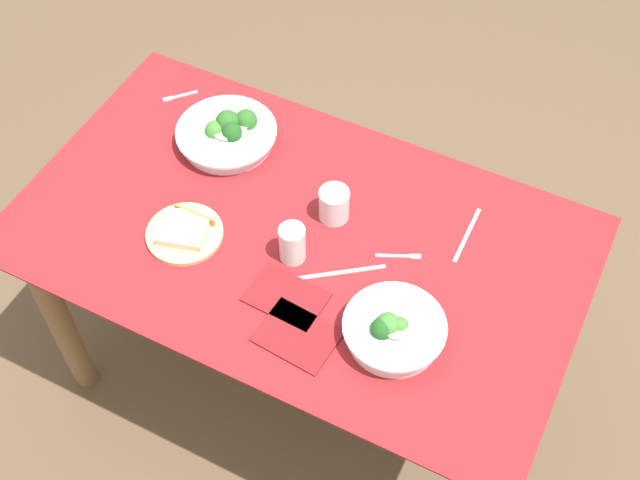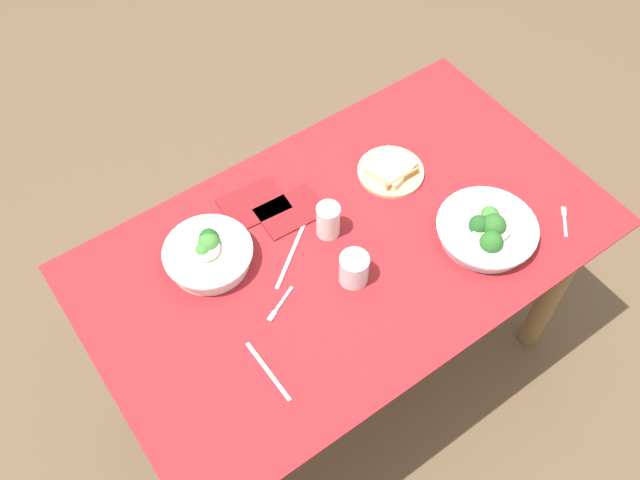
{
  "view_description": "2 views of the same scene",
  "coord_description": "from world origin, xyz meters",
  "px_view_note": "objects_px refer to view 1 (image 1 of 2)",
  "views": [
    {
      "loc": [
        -0.62,
        1.11,
        2.39
      ],
      "look_at": [
        -0.07,
        0.02,
        0.78
      ],
      "focal_mm": 46.96,
      "sensor_mm": 36.0,
      "label": 1
    },
    {
      "loc": [
        -0.68,
        -0.83,
        2.28
      ],
      "look_at": [
        -0.07,
        0.03,
        0.78
      ],
      "focal_mm": 39.13,
      "sensor_mm": 36.0,
      "label": 2
    }
  ],
  "objects_px": {
    "fork_by_far_bowl": "(400,256)",
    "napkin_folded_lower": "(297,336)",
    "fork_by_near_bowl": "(179,96)",
    "bread_side_plate": "(185,232)",
    "napkin_folded_upper": "(286,297)",
    "broccoli_bowl_far": "(393,331)",
    "water_glass_side": "(334,204)",
    "table_knife_left": "(341,273)",
    "water_glass_center": "(292,243)",
    "table_knife_right": "(467,235)",
    "broccoli_bowl_near": "(228,133)"
  },
  "relations": [
    {
      "from": "broccoli_bowl_far",
      "to": "fork_by_near_bowl",
      "type": "height_order",
      "value": "broccoli_bowl_far"
    },
    {
      "from": "water_glass_side",
      "to": "table_knife_left",
      "type": "distance_m",
      "value": 0.18
    },
    {
      "from": "broccoli_bowl_near",
      "to": "fork_by_far_bowl",
      "type": "xyz_separation_m",
      "value": [
        -0.57,
        0.15,
        -0.03
      ]
    },
    {
      "from": "table_knife_right",
      "to": "fork_by_near_bowl",
      "type": "bearing_deg",
      "value": 82.93
    },
    {
      "from": "water_glass_center",
      "to": "bread_side_plate",
      "type": "bearing_deg",
      "value": 13.04
    },
    {
      "from": "broccoli_bowl_far",
      "to": "broccoli_bowl_near",
      "type": "height_order",
      "value": "broccoli_bowl_near"
    },
    {
      "from": "water_glass_side",
      "to": "table_knife_left",
      "type": "xyz_separation_m",
      "value": [
        -0.09,
        0.15,
        -0.04
      ]
    },
    {
      "from": "table_knife_right",
      "to": "water_glass_side",
      "type": "bearing_deg",
      "value": 104.88
    },
    {
      "from": "table_knife_right",
      "to": "broccoli_bowl_near",
      "type": "bearing_deg",
      "value": 88.16
    },
    {
      "from": "fork_by_far_bowl",
      "to": "table_knife_right",
      "type": "bearing_deg",
      "value": 22.98
    },
    {
      "from": "broccoli_bowl_far",
      "to": "water_glass_center",
      "type": "height_order",
      "value": "water_glass_center"
    },
    {
      "from": "water_glass_side",
      "to": "fork_by_near_bowl",
      "type": "distance_m",
      "value": 0.62
    },
    {
      "from": "fork_by_far_bowl",
      "to": "napkin_folded_upper",
      "type": "bearing_deg",
      "value": -154.65
    },
    {
      "from": "fork_by_far_bowl",
      "to": "fork_by_near_bowl",
      "type": "relative_size",
      "value": 1.3
    },
    {
      "from": "broccoli_bowl_near",
      "to": "fork_by_near_bowl",
      "type": "bearing_deg",
      "value": -21.82
    },
    {
      "from": "fork_by_far_bowl",
      "to": "napkin_folded_lower",
      "type": "height_order",
      "value": "napkin_folded_lower"
    },
    {
      "from": "table_knife_left",
      "to": "napkin_folded_upper",
      "type": "relative_size",
      "value": 1.19
    },
    {
      "from": "water_glass_center",
      "to": "table_knife_right",
      "type": "relative_size",
      "value": 0.56
    },
    {
      "from": "broccoli_bowl_far",
      "to": "water_glass_center",
      "type": "bearing_deg",
      "value": -18.38
    },
    {
      "from": "bread_side_plate",
      "to": "napkin_folded_upper",
      "type": "bearing_deg",
      "value": 170.65
    },
    {
      "from": "broccoli_bowl_near",
      "to": "fork_by_far_bowl",
      "type": "distance_m",
      "value": 0.59
    },
    {
      "from": "broccoli_bowl_far",
      "to": "napkin_folded_upper",
      "type": "height_order",
      "value": "broccoli_bowl_far"
    },
    {
      "from": "fork_by_far_bowl",
      "to": "bread_side_plate",
      "type": "bearing_deg",
      "value": 174.72
    },
    {
      "from": "fork_by_near_bowl",
      "to": "table_knife_left",
      "type": "height_order",
      "value": "same"
    },
    {
      "from": "broccoli_bowl_near",
      "to": "bread_side_plate",
      "type": "distance_m",
      "value": 0.33
    },
    {
      "from": "fork_by_far_bowl",
      "to": "napkin_folded_lower",
      "type": "relative_size",
      "value": 0.6
    },
    {
      "from": "fork_by_near_bowl",
      "to": "table_knife_right",
      "type": "xyz_separation_m",
      "value": [
        -0.91,
        0.1,
        -0.0
      ]
    },
    {
      "from": "napkin_folded_upper",
      "to": "fork_by_far_bowl",
      "type": "bearing_deg",
      "value": -129.91
    },
    {
      "from": "broccoli_bowl_near",
      "to": "napkin_folded_upper",
      "type": "height_order",
      "value": "broccoli_bowl_near"
    },
    {
      "from": "fork_by_near_bowl",
      "to": "table_knife_left",
      "type": "distance_m",
      "value": 0.76
    },
    {
      "from": "fork_by_far_bowl",
      "to": "napkin_folded_lower",
      "type": "xyz_separation_m",
      "value": [
        0.12,
        0.31,
        0.0
      ]
    },
    {
      "from": "table_knife_right",
      "to": "napkin_folded_upper",
      "type": "bearing_deg",
      "value": 138.28
    },
    {
      "from": "fork_by_near_bowl",
      "to": "table_knife_left",
      "type": "relative_size",
      "value": 0.38
    },
    {
      "from": "table_knife_left",
      "to": "napkin_folded_lower",
      "type": "distance_m",
      "value": 0.2
    },
    {
      "from": "fork_by_near_bowl",
      "to": "napkin_folded_upper",
      "type": "relative_size",
      "value": 0.45
    },
    {
      "from": "fork_by_near_bowl",
      "to": "fork_by_far_bowl",
      "type": "bearing_deg",
      "value": 116.53
    },
    {
      "from": "broccoli_bowl_near",
      "to": "bread_side_plate",
      "type": "xyz_separation_m",
      "value": [
        -0.07,
        0.32,
        -0.02
      ]
    },
    {
      "from": "water_glass_center",
      "to": "fork_by_near_bowl",
      "type": "relative_size",
      "value": 1.27
    },
    {
      "from": "water_glass_side",
      "to": "water_glass_center",
      "type": "bearing_deg",
      "value": 78.06
    },
    {
      "from": "bread_side_plate",
      "to": "fork_by_far_bowl",
      "type": "distance_m",
      "value": 0.54
    },
    {
      "from": "broccoli_bowl_far",
      "to": "fork_by_far_bowl",
      "type": "relative_size",
      "value": 2.22
    },
    {
      "from": "table_knife_left",
      "to": "table_knife_right",
      "type": "bearing_deg",
      "value": -169.81
    },
    {
      "from": "water_glass_center",
      "to": "napkin_folded_upper",
      "type": "bearing_deg",
      "value": 110.62
    },
    {
      "from": "broccoli_bowl_near",
      "to": "napkin_folded_lower",
      "type": "bearing_deg",
      "value": 134.56
    },
    {
      "from": "bread_side_plate",
      "to": "table_knife_right",
      "type": "bearing_deg",
      "value": -153.5
    },
    {
      "from": "water_glass_side",
      "to": "fork_by_far_bowl",
      "type": "distance_m",
      "value": 0.21
    },
    {
      "from": "broccoli_bowl_near",
      "to": "napkin_folded_upper",
      "type": "xyz_separation_m",
      "value": [
        -0.38,
        0.38,
        -0.03
      ]
    },
    {
      "from": "bread_side_plate",
      "to": "table_knife_right",
      "type": "distance_m",
      "value": 0.7
    },
    {
      "from": "water_glass_center",
      "to": "fork_by_near_bowl",
      "type": "xyz_separation_m",
      "value": [
        0.55,
        -0.35,
        -0.05
      ]
    },
    {
      "from": "table_knife_right",
      "to": "napkin_folded_lower",
      "type": "height_order",
      "value": "napkin_folded_lower"
    }
  ]
}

